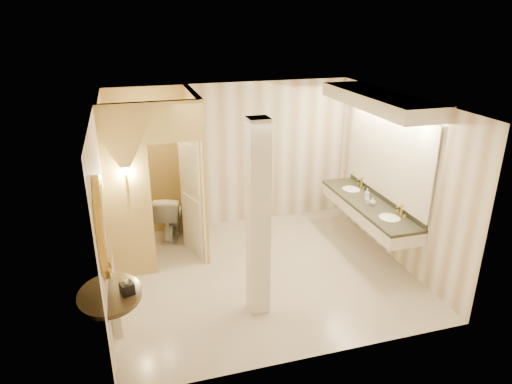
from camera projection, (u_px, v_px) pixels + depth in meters
floor at (263, 272)px, 7.26m from camera, size 4.50×4.50×0.00m
ceiling at (264, 102)px, 6.26m from camera, size 4.50×4.50×0.00m
wall_back at (232, 156)px, 8.54m from camera, size 4.50×0.02×2.70m
wall_front at (317, 259)px, 4.97m from camera, size 4.50×0.02×2.70m
wall_left at (105, 211)px, 6.17m from camera, size 0.02×4.00×2.70m
wall_right at (396, 179)px, 7.34m from camera, size 0.02×4.00×2.70m
toilet_closet at (179, 177)px, 7.32m from camera, size 1.50×1.55×2.70m
wall_sconce at (126, 172)px, 6.50m from camera, size 0.14×0.14×0.42m
vanity at (375, 159)px, 7.41m from camera, size 0.75×2.57×2.09m
console_shelf at (106, 257)px, 5.03m from camera, size 0.90×0.90×1.90m
pillar at (258, 221)px, 5.87m from camera, size 0.26×0.26×2.70m
tissue_box at (127, 288)px, 5.16m from camera, size 0.18×0.18×0.14m
toilet at (170, 216)px, 8.26m from camera, size 0.69×0.92×0.84m
soap_bottle_a at (367, 200)px, 7.58m from camera, size 0.06×0.06×0.13m
soap_bottle_b at (373, 201)px, 7.54m from camera, size 0.11×0.11×0.13m
soap_bottle_c at (367, 195)px, 7.69m from camera, size 0.10×0.10×0.22m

